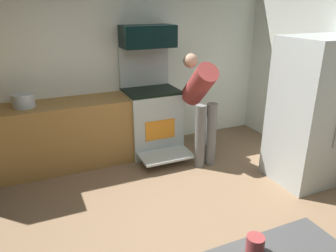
{
  "coord_description": "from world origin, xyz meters",
  "views": [
    {
      "loc": [
        -1.07,
        -2.25,
        2.12
      ],
      "look_at": [
        0.05,
        0.3,
        1.05
      ],
      "focal_mm": 34.36,
      "sensor_mm": 36.0,
      "label": 1
    }
  ],
  "objects_px": {
    "refrigerator": "(314,112)",
    "stock_pot": "(23,100)",
    "oven_range": "(152,119)",
    "microwave": "(148,36)",
    "person_cook": "(201,101)",
    "mug_coffee": "(255,244)"
  },
  "relations": [
    {
      "from": "mug_coffee",
      "to": "refrigerator",
      "type": "bearing_deg",
      "value": 36.96
    },
    {
      "from": "oven_range",
      "to": "refrigerator",
      "type": "xyz_separation_m",
      "value": [
        1.51,
        -1.56,
        0.38
      ]
    },
    {
      "from": "refrigerator",
      "to": "mug_coffee",
      "type": "relative_size",
      "value": 18.59
    },
    {
      "from": "microwave",
      "to": "mug_coffee",
      "type": "relative_size",
      "value": 7.75
    },
    {
      "from": "mug_coffee",
      "to": "stock_pot",
      "type": "bearing_deg",
      "value": 108.41
    },
    {
      "from": "refrigerator",
      "to": "mug_coffee",
      "type": "height_order",
      "value": "refrigerator"
    },
    {
      "from": "oven_range",
      "to": "person_cook",
      "type": "distance_m",
      "value": 0.85
    },
    {
      "from": "microwave",
      "to": "refrigerator",
      "type": "relative_size",
      "value": 0.42
    },
    {
      "from": "stock_pot",
      "to": "mug_coffee",
      "type": "bearing_deg",
      "value": -71.59
    },
    {
      "from": "refrigerator",
      "to": "stock_pot",
      "type": "bearing_deg",
      "value": 153.87
    },
    {
      "from": "stock_pot",
      "to": "person_cook",
      "type": "bearing_deg",
      "value": -15.39
    },
    {
      "from": "oven_range",
      "to": "refrigerator",
      "type": "relative_size",
      "value": 0.87
    },
    {
      "from": "microwave",
      "to": "person_cook",
      "type": "bearing_deg",
      "value": -54.26
    },
    {
      "from": "oven_range",
      "to": "microwave",
      "type": "distance_m",
      "value": 1.18
    },
    {
      "from": "person_cook",
      "to": "microwave",
      "type": "bearing_deg",
      "value": 125.74
    },
    {
      "from": "oven_range",
      "to": "mug_coffee",
      "type": "relative_size",
      "value": 16.1
    },
    {
      "from": "refrigerator",
      "to": "person_cook",
      "type": "xyz_separation_m",
      "value": [
        -1.02,
        0.97,
        0.0
      ]
    },
    {
      "from": "microwave",
      "to": "stock_pot",
      "type": "height_order",
      "value": "microwave"
    },
    {
      "from": "microwave",
      "to": "refrigerator",
      "type": "bearing_deg",
      "value": -47.54
    },
    {
      "from": "microwave",
      "to": "mug_coffee",
      "type": "height_order",
      "value": "microwave"
    },
    {
      "from": "refrigerator",
      "to": "mug_coffee",
      "type": "xyz_separation_m",
      "value": [
        -2.15,
        -1.61,
        0.06
      ]
    },
    {
      "from": "oven_range",
      "to": "stock_pot",
      "type": "xyz_separation_m",
      "value": [
        -1.69,
        0.01,
        0.48
      ]
    }
  ]
}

